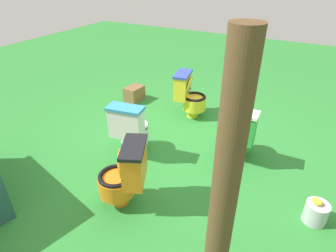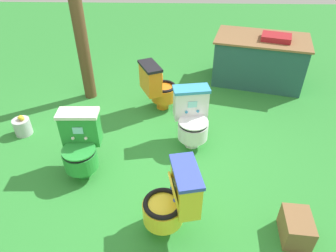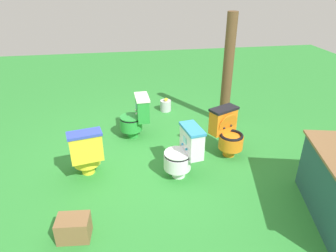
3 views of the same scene
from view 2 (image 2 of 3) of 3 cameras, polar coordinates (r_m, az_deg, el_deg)
The scene contains 9 objects.
ground at distance 3.73m, azimuth -3.07°, elevation -6.16°, with size 14.00×14.00×0.00m, color #2D8433.
toilet_green at distance 3.48m, azimuth -15.90°, elevation -3.36°, with size 0.44×0.50×0.73m.
toilet_white at distance 3.77m, azimuth 4.45°, elevation 1.54°, with size 0.48×0.55×0.73m.
toilet_yellow at distance 2.80m, azimuth 0.97°, elevation -13.59°, with size 0.56×0.49×0.73m.
toilet_orange at distance 4.43m, azimuth -1.92°, elevation 7.37°, with size 0.62×0.57×0.73m.
vendor_table at distance 5.41m, azimuth 16.53°, elevation 11.68°, with size 1.63×1.19×0.85m.
wooden_post at distance 4.67m, azimuth -15.85°, elevation 15.86°, with size 0.18×0.18×1.97m, color brown.
small_crate at distance 3.15m, azimuth 22.64°, elevation -17.00°, with size 0.34×0.24×0.26m, color brown.
lemon_bucket at distance 4.48m, azimuth -25.36°, elevation -0.05°, with size 0.22×0.22×0.28m.
Camera 2 is at (0.28, -2.74, 2.51)m, focal length 32.89 mm.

